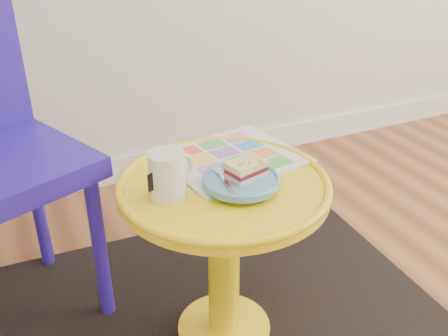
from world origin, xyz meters
name	(u,v)px	position (x,y,z in m)	size (l,w,h in m)	color
rug	(224,330)	(-0.78, 0.99, 0.00)	(1.30, 1.10, 0.01)	black
side_table	(224,230)	(-0.78, 0.99, 0.35)	(0.52, 0.52, 0.49)	yellow
newspaper	(232,158)	(-0.71, 1.10, 0.50)	(0.35, 0.29, 0.01)	silver
mug	(168,173)	(-0.92, 0.99, 0.55)	(0.12, 0.08, 0.11)	silver
plate	(241,181)	(-0.76, 0.95, 0.51)	(0.18, 0.18, 0.02)	#548EB2
cake_slice	(246,169)	(-0.74, 0.95, 0.54)	(0.10, 0.08, 0.04)	#D3BC8C
fork	(224,180)	(-0.80, 0.95, 0.52)	(0.03, 0.14, 0.00)	silver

